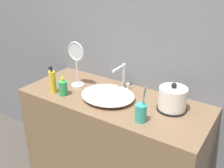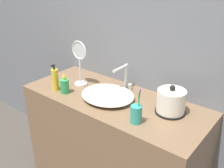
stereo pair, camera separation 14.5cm
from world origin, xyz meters
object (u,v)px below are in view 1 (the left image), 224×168
at_px(toothbrush_cup, 141,113).
at_px(lotion_bottle, 53,82).
at_px(faucet, 123,75).
at_px(shampoo_bottle, 63,88).
at_px(vanity_mirror, 76,61).
at_px(electric_kettle, 172,100).

bearing_deg(toothbrush_cup, lotion_bottle, -179.67).
relative_size(faucet, shampoo_bottle, 1.27).
distance_m(lotion_bottle, vanity_mirror, 0.22).
bearing_deg(electric_kettle, vanity_mirror, -176.41).
xyz_separation_m(shampoo_bottle, vanity_mirror, (-0.01, 0.16, 0.14)).
height_order(lotion_bottle, shampoo_bottle, lotion_bottle).
xyz_separation_m(faucet, vanity_mirror, (-0.30, -0.13, 0.09)).
relative_size(shampoo_bottle, vanity_mirror, 0.43).
height_order(faucet, electric_kettle, faucet).
xyz_separation_m(lotion_bottle, vanity_mirror, (0.07, 0.17, 0.11)).
distance_m(electric_kettle, vanity_mirror, 0.70).
relative_size(faucet, lotion_bottle, 0.95).
bearing_deg(faucet, toothbrush_cup, -45.59).
bearing_deg(lotion_bottle, faucet, 39.82).
height_order(faucet, lotion_bottle, lotion_bottle).
relative_size(toothbrush_cup, lotion_bottle, 1.13).
bearing_deg(vanity_mirror, lotion_bottle, -111.48).
distance_m(faucet, toothbrush_cup, 0.43).
height_order(shampoo_bottle, vanity_mirror, vanity_mirror).
relative_size(faucet, electric_kettle, 1.00).
bearing_deg(toothbrush_cup, electric_kettle, 65.47).
bearing_deg(lotion_bottle, shampoo_bottle, 6.91).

